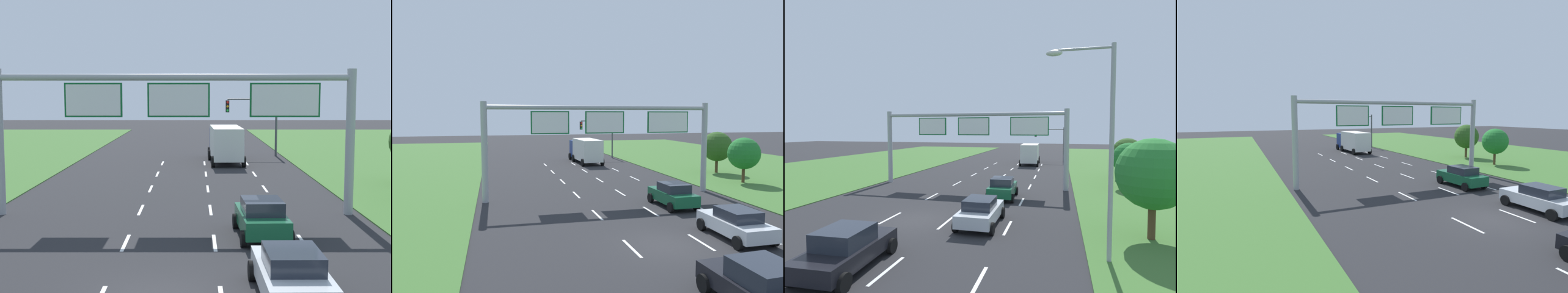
{
  "view_description": "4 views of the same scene",
  "coord_description": "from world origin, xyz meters",
  "views": [
    {
      "loc": [
        1.0,
        -14.86,
        5.89
      ],
      "look_at": [
        1.01,
        11.83,
        3.22
      ],
      "focal_mm": 50.0,
      "sensor_mm": 36.0,
      "label": 1
    },
    {
      "loc": [
        -7.76,
        -15.91,
        6.07
      ],
      "look_at": [
        -1.14,
        10.81,
        3.78
      ],
      "focal_mm": 35.0,
      "sensor_mm": 36.0,
      "label": 2
    },
    {
      "loc": [
        7.9,
        -15.76,
        5.22
      ],
      "look_at": [
        0.63,
        11.78,
        3.64
      ],
      "focal_mm": 28.0,
      "sensor_mm": 36.0,
      "label": 3
    },
    {
      "loc": [
        -12.28,
        -11.8,
        5.64
      ],
      "look_at": [
        -1.43,
        12.62,
        2.81
      ],
      "focal_mm": 28.0,
      "sensor_mm": 36.0,
      "label": 4
    }
  ],
  "objects": [
    {
      "name": "lane_dashes_inner_left",
      "position": [
        -1.75,
        6.0,
        0.0
      ],
      "size": [
        0.14,
        50.4,
        0.01
      ],
      "color": "white",
      "rests_on": "ground_plane"
    },
    {
      "name": "lane_dashes_inner_right",
      "position": [
        1.75,
        6.0,
        0.0
      ],
      "size": [
        0.14,
        50.4,
        0.01
      ],
      "color": "white",
      "rests_on": "ground_plane"
    },
    {
      "name": "lane_dashes_slip",
      "position": [
        5.25,
        6.0,
        0.0
      ],
      "size": [
        0.14,
        50.4,
        0.01
      ],
      "color": "white",
      "rests_on": "ground_plane"
    },
    {
      "name": "car_near_red",
      "position": [
        3.72,
        0.15,
        0.76
      ],
      "size": [
        2.13,
        4.17,
        1.5
      ],
      "rotation": [
        0.0,
        0.0,
        0.01
      ],
      "color": "silver",
      "rests_on": "ground_plane"
    },
    {
      "name": "car_mid_lane",
      "position": [
        3.69,
        6.88,
        0.81
      ],
      "size": [
        2.15,
        4.05,
        1.59
      ],
      "rotation": [
        0.0,
        0.0,
        0.03
      ],
      "color": "#145633",
      "rests_on": "ground_plane"
    },
    {
      "name": "box_truck",
      "position": [
        3.51,
        30.92,
        1.67
      ],
      "size": [
        2.85,
        8.31,
        3.04
      ],
      "rotation": [
        0.0,
        0.0,
        0.03
      ],
      "color": "navy",
      "rests_on": "ground_plane"
    },
    {
      "name": "sign_gantry",
      "position": [
        0.25,
        11.04,
        4.95
      ],
      "size": [
        17.24,
        0.44,
        7.0
      ],
      "color": "#9EA0A5",
      "rests_on": "ground_plane"
    },
    {
      "name": "traffic_light_mast",
      "position": [
        6.5,
        35.19,
        3.87
      ],
      "size": [
        4.76,
        0.49,
        5.6
      ],
      "color": "#47494F",
      "rests_on": "ground_plane"
    }
  ]
}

